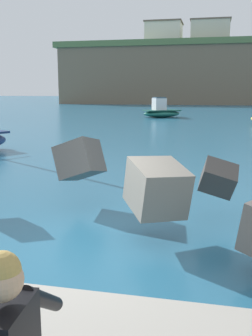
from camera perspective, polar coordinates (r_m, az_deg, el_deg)
name	(u,v)px	position (r m, az deg, el deg)	size (l,w,h in m)	color
ground_plane	(90,250)	(7.11, -5.25, -11.73)	(400.00, 400.00, 0.00)	#235B7A
boat_mid_left	(161,111)	(42.09, 5.11, 8.20)	(4.50, 3.81, 2.12)	#1E6656
station_building_west	(210,31)	(88.56, 12.12, 18.90)	(8.28, 4.75, 4.49)	beige
station_building_central	(164,33)	(92.26, 5.52, 18.86)	(8.07, 7.30, 4.79)	silver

